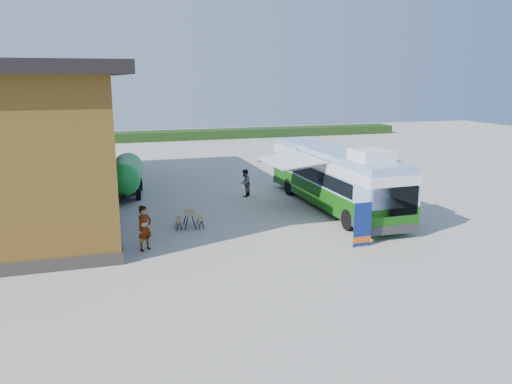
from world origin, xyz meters
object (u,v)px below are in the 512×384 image
object	(u,v)px
person_a	(145,228)
slurry_tanker	(126,174)
picnic_table	(189,216)
person_b	(245,183)
bus	(334,176)
banner	(362,229)

from	to	relation	value
person_a	slurry_tanker	world-z (taller)	slurry_tanker
person_a	picnic_table	bearing A→B (deg)	12.78
person_b	slurry_tanker	bearing A→B (deg)	-74.54
person_a	person_b	world-z (taller)	person_a
bus	picnic_table	bearing A→B (deg)	-171.53
picnic_table	person_b	xyz separation A→B (m)	(4.20, 5.19, 0.28)
bus	person_b	bearing A→B (deg)	133.72
picnic_table	person_a	world-z (taller)	person_a
bus	slurry_tanker	bearing A→B (deg)	148.62
bus	picnic_table	world-z (taller)	bus
bus	person_a	distance (m)	11.04
banner	person_b	bearing A→B (deg)	101.67
person_a	slurry_tanker	xyz separation A→B (m)	(-0.17, 10.17, 0.38)
person_b	picnic_table	bearing A→B (deg)	-4.17
bus	banner	size ratio (longest dim) A/B	6.32
bus	slurry_tanker	distance (m)	12.20
banner	picnic_table	bearing A→B (deg)	142.04
banner	person_a	bearing A→B (deg)	165.00
person_a	slurry_tanker	bearing A→B (deg)	54.39
banner	slurry_tanker	xyz separation A→B (m)	(-8.82, 12.41, 0.53)
bus	picnic_table	distance (m)	8.21
banner	person_b	world-z (taller)	banner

